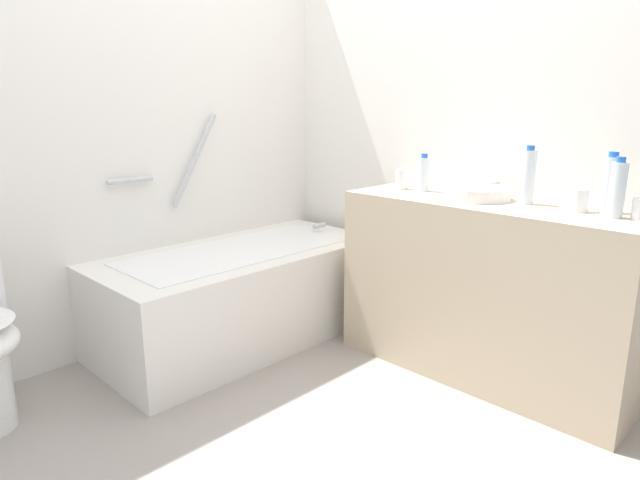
{
  "coord_description": "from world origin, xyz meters",
  "views": [
    {
      "loc": [
        -1.32,
        -1.51,
        1.3
      ],
      "look_at": [
        0.46,
        0.25,
        0.68
      ],
      "focal_mm": 30.97,
      "sensor_mm": 36.0,
      "label": 1
    }
  ],
  "objects_px": {
    "water_bottle_1": "(617,189)",
    "drinking_glass_2": "(640,209)",
    "sink_basin": "(478,193)",
    "drinking_glass_1": "(402,179)",
    "water_bottle_0": "(528,177)",
    "water_bottle_3": "(424,174)",
    "drinking_glass_0": "(579,200)",
    "sink_faucet": "(496,188)",
    "water_bottle_2": "(610,184)",
    "bathtub": "(242,291)"
  },
  "relations": [
    {
      "from": "water_bottle_1",
      "to": "water_bottle_3",
      "type": "relative_size",
      "value": 1.26
    },
    {
      "from": "water_bottle_1",
      "to": "drinking_glass_2",
      "type": "xyz_separation_m",
      "value": [
        0.02,
        -0.08,
        -0.07
      ]
    },
    {
      "from": "water_bottle_3",
      "to": "drinking_glass_2",
      "type": "bearing_deg",
      "value": -90.9
    },
    {
      "from": "sink_basin",
      "to": "water_bottle_1",
      "type": "height_order",
      "value": "water_bottle_1"
    },
    {
      "from": "sink_faucet",
      "to": "water_bottle_1",
      "type": "height_order",
      "value": "water_bottle_1"
    },
    {
      "from": "bathtub",
      "to": "water_bottle_1",
      "type": "bearing_deg",
      "value": -70.82
    },
    {
      "from": "drinking_glass_1",
      "to": "water_bottle_2",
      "type": "bearing_deg",
      "value": -85.26
    },
    {
      "from": "water_bottle_0",
      "to": "water_bottle_1",
      "type": "bearing_deg",
      "value": -97.0
    },
    {
      "from": "drinking_glass_0",
      "to": "drinking_glass_1",
      "type": "bearing_deg",
      "value": 90.95
    },
    {
      "from": "sink_faucet",
      "to": "water_bottle_3",
      "type": "relative_size",
      "value": 0.79
    },
    {
      "from": "drinking_glass_0",
      "to": "bathtub",
      "type": "bearing_deg",
      "value": 111.84
    },
    {
      "from": "water_bottle_1",
      "to": "drinking_glass_2",
      "type": "bearing_deg",
      "value": -76.43
    },
    {
      "from": "sink_basin",
      "to": "drinking_glass_1",
      "type": "height_order",
      "value": "drinking_glass_1"
    },
    {
      "from": "sink_faucet",
      "to": "water_bottle_0",
      "type": "bearing_deg",
      "value": -123.62
    },
    {
      "from": "sink_faucet",
      "to": "drinking_glass_2",
      "type": "relative_size",
      "value": 1.76
    },
    {
      "from": "water_bottle_0",
      "to": "water_bottle_3",
      "type": "height_order",
      "value": "water_bottle_0"
    },
    {
      "from": "water_bottle_1",
      "to": "drinking_glass_2",
      "type": "relative_size",
      "value": 2.8
    },
    {
      "from": "drinking_glass_0",
      "to": "drinking_glass_1",
      "type": "xyz_separation_m",
      "value": [
        -0.01,
        0.9,
        0.0
      ]
    },
    {
      "from": "bathtub",
      "to": "water_bottle_0",
      "type": "height_order",
      "value": "bathtub"
    },
    {
      "from": "sink_faucet",
      "to": "water_bottle_0",
      "type": "relative_size",
      "value": 0.58
    },
    {
      "from": "bathtub",
      "to": "drinking_glass_2",
      "type": "xyz_separation_m",
      "value": [
        0.6,
        -1.76,
        0.62
      ]
    },
    {
      "from": "sink_faucet",
      "to": "water_bottle_1",
      "type": "distance_m",
      "value": 0.64
    },
    {
      "from": "bathtub",
      "to": "water_bottle_0",
      "type": "relative_size",
      "value": 6.02
    },
    {
      "from": "bathtub",
      "to": "sink_faucet",
      "type": "bearing_deg",
      "value": -54.08
    },
    {
      "from": "water_bottle_1",
      "to": "water_bottle_3",
      "type": "distance_m",
      "value": 0.93
    },
    {
      "from": "water_bottle_0",
      "to": "water_bottle_1",
      "type": "relative_size",
      "value": 1.09
    },
    {
      "from": "drinking_glass_0",
      "to": "drinking_glass_1",
      "type": "distance_m",
      "value": 0.9
    },
    {
      "from": "water_bottle_2",
      "to": "water_bottle_3",
      "type": "height_order",
      "value": "water_bottle_2"
    },
    {
      "from": "water_bottle_0",
      "to": "water_bottle_1",
      "type": "distance_m",
      "value": 0.39
    },
    {
      "from": "water_bottle_3",
      "to": "drinking_glass_2",
      "type": "xyz_separation_m",
      "value": [
        -0.02,
        -1.01,
        -0.05
      ]
    },
    {
      "from": "bathtub",
      "to": "sink_faucet",
      "type": "relative_size",
      "value": 10.38
    },
    {
      "from": "water_bottle_2",
      "to": "drinking_glass_0",
      "type": "bearing_deg",
      "value": 125.96
    },
    {
      "from": "sink_faucet",
      "to": "drinking_glass_1",
      "type": "bearing_deg",
      "value": 112.09
    },
    {
      "from": "water_bottle_3",
      "to": "drinking_glass_1",
      "type": "distance_m",
      "value": 0.13
    },
    {
      "from": "sink_basin",
      "to": "water_bottle_0",
      "type": "relative_size",
      "value": 1.16
    },
    {
      "from": "sink_faucet",
      "to": "water_bottle_3",
      "type": "bearing_deg",
      "value": 115.96
    },
    {
      "from": "water_bottle_0",
      "to": "water_bottle_1",
      "type": "height_order",
      "value": "water_bottle_0"
    },
    {
      "from": "sink_basin",
      "to": "water_bottle_3",
      "type": "distance_m",
      "value": 0.33
    },
    {
      "from": "water_bottle_0",
      "to": "drinking_glass_1",
      "type": "relative_size",
      "value": 2.55
    },
    {
      "from": "drinking_glass_0",
      "to": "drinking_glass_2",
      "type": "bearing_deg",
      "value": -92.04
    },
    {
      "from": "water_bottle_2",
      "to": "drinking_glass_0",
      "type": "xyz_separation_m",
      "value": [
        -0.07,
        0.09,
        -0.07
      ]
    },
    {
      "from": "drinking_glass_0",
      "to": "water_bottle_0",
      "type": "bearing_deg",
      "value": 85.48
    },
    {
      "from": "water_bottle_2",
      "to": "drinking_glass_0",
      "type": "distance_m",
      "value": 0.13
    },
    {
      "from": "sink_faucet",
      "to": "water_bottle_0",
      "type": "height_order",
      "value": "water_bottle_0"
    },
    {
      "from": "bathtub",
      "to": "water_bottle_2",
      "type": "height_order",
      "value": "bathtub"
    },
    {
      "from": "sink_basin",
      "to": "water_bottle_0",
      "type": "distance_m",
      "value": 0.24
    },
    {
      "from": "sink_faucet",
      "to": "water_bottle_2",
      "type": "xyz_separation_m",
      "value": [
        -0.1,
        -0.55,
        0.09
      ]
    },
    {
      "from": "sink_basin",
      "to": "drinking_glass_0",
      "type": "xyz_separation_m",
      "value": [
        0.02,
        -0.46,
        0.02
      ]
    },
    {
      "from": "water_bottle_3",
      "to": "drinking_glass_1",
      "type": "bearing_deg",
      "value": 100.61
    },
    {
      "from": "bathtub",
      "to": "water_bottle_1",
      "type": "relative_size",
      "value": 6.54
    }
  ]
}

